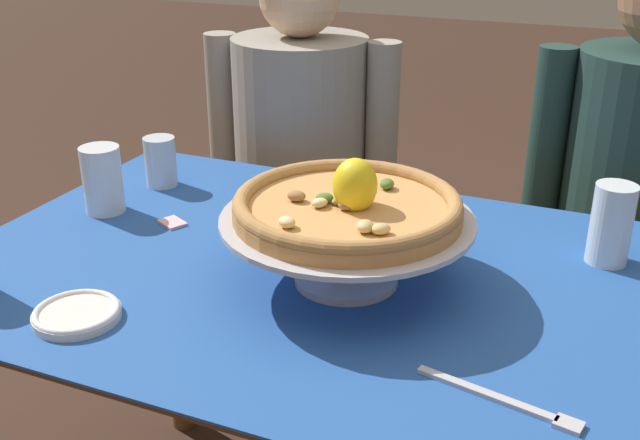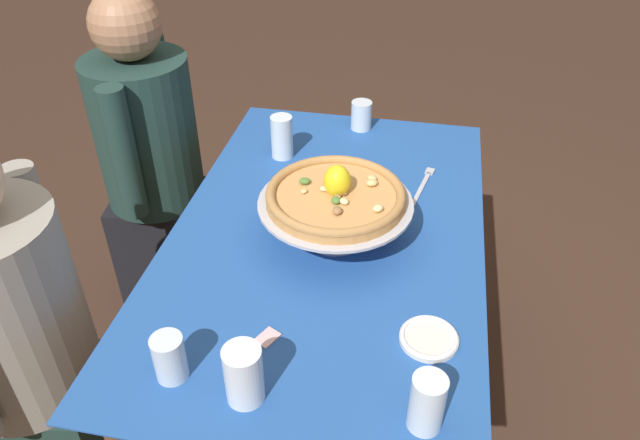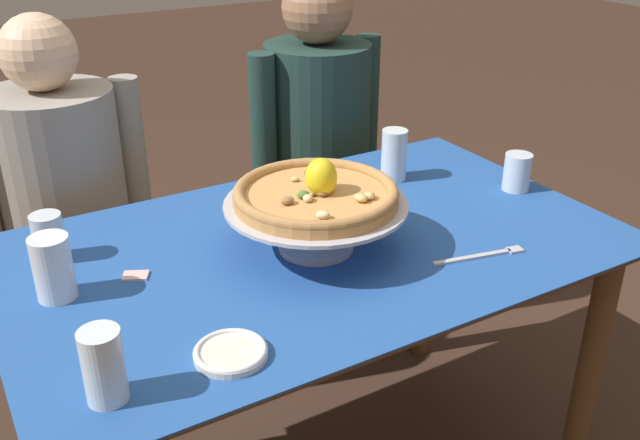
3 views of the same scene
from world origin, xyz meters
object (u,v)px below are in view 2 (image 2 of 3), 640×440
(water_glass_back_right, at_px, (282,140))
(diner_right, at_px, (154,171))
(water_glass_side_right, at_px, (361,117))
(water_glass_back_left, at_px, (170,359))
(pizza_stand, at_px, (335,211))
(side_plate, at_px, (429,338))
(water_glass_front_left, at_px, (426,406))
(diner_left, at_px, (26,355))
(water_glass_side_left, at_px, (244,377))
(pizza, at_px, (336,195))
(dinner_fork, at_px, (423,184))
(sugar_packet, at_px, (268,338))

(water_glass_back_right, relative_size, diner_right, 0.11)
(water_glass_side_right, bearing_deg, water_glass_back_right, 136.90)
(water_glass_back_left, bearing_deg, water_glass_side_right, -11.50)
(pizza_stand, height_order, diner_right, diner_right)
(water_glass_side_right, bearing_deg, side_plate, -163.37)
(water_glass_side_right, height_order, water_glass_front_left, water_glass_front_left)
(water_glass_side_right, relative_size, diner_left, 0.08)
(water_glass_side_left, bearing_deg, diner_left, 77.77)
(pizza_stand, xyz_separation_m, pizza, (0.00, -0.00, 0.05))
(water_glass_front_left, xyz_separation_m, diner_right, (0.93, 0.96, -0.19))
(dinner_fork, bearing_deg, pizza, 143.69)
(side_plate, bearing_deg, water_glass_front_left, -179.80)
(water_glass_front_left, relative_size, water_glass_side_left, 0.97)
(water_glass_side_left, height_order, diner_right, diner_right)
(water_glass_back_right, distance_m, side_plate, 0.84)
(pizza, xyz_separation_m, diner_right, (0.41, 0.70, -0.27))
(pizza_stand, distance_m, water_glass_back_right, 0.43)
(pizza, xyz_separation_m, water_glass_side_left, (-0.52, 0.08, -0.07))
(diner_right, bearing_deg, water_glass_side_right, -75.09)
(side_plate, bearing_deg, diner_left, 94.66)
(water_glass_back_right, bearing_deg, dinner_fork, -100.47)
(water_glass_back_left, xyz_separation_m, side_plate, (0.19, -0.49, -0.04))
(dinner_fork, relative_size, diner_right, 0.17)
(pizza, xyz_separation_m, diner_left, (-0.39, 0.69, -0.30))
(diner_right, bearing_deg, pizza_stand, -120.41)
(water_glass_front_left, distance_m, water_glass_side_left, 0.34)
(water_glass_back_left, bearing_deg, water_glass_back_right, -0.59)
(dinner_fork, bearing_deg, water_glass_side_left, 160.10)
(pizza, distance_m, sugar_packet, 0.40)
(water_glass_side_right, height_order, diner_left, diner_left)
(water_glass_back_right, relative_size, water_glass_back_left, 1.32)
(dinner_fork, distance_m, sugar_packet, 0.72)
(water_glass_front_left, bearing_deg, diner_right, 45.92)
(water_glass_back_right, relative_size, water_glass_side_left, 1.06)
(pizza, relative_size, water_glass_side_left, 2.72)
(side_plate, distance_m, diner_right, 1.21)
(dinner_fork, bearing_deg, side_plate, -175.71)
(diner_right, bearing_deg, diner_left, -178.86)
(dinner_fork, bearing_deg, sugar_packet, 156.22)
(side_plate, distance_m, diner_left, 0.96)
(sugar_packet, distance_m, diner_left, 0.63)
(pizza_stand, relative_size, sugar_packet, 7.73)
(dinner_fork, bearing_deg, water_glass_side_right, 36.15)
(water_glass_side_right, relative_size, sugar_packet, 1.89)
(diner_right, bearing_deg, water_glass_back_left, -152.99)
(side_plate, bearing_deg, water_glass_side_left, 121.73)
(diner_left, bearing_deg, dinner_fork, -53.06)
(diner_left, bearing_deg, diner_right, 1.14)
(water_glass_side_right, relative_size, side_plate, 0.76)
(water_glass_back_left, height_order, sugar_packet, water_glass_back_left)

